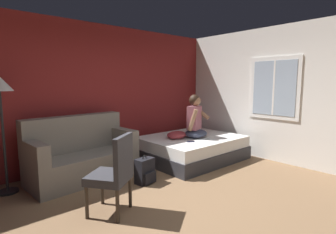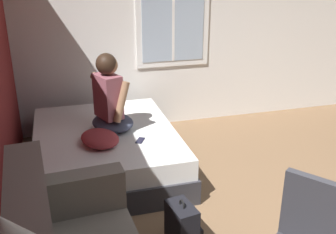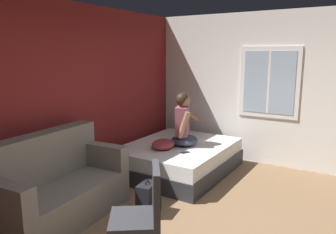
{
  "view_description": "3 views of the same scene",
  "coord_description": "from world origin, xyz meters",
  "views": [
    {
      "loc": [
        -2.12,
        -2.16,
        1.6
      ],
      "look_at": [
        0.88,
        1.27,
        1.0
      ],
      "focal_mm": 28.0,
      "sensor_mm": 36.0,
      "label": 1
    },
    {
      "loc": [
        -2.31,
        1.97,
        2.24
      ],
      "look_at": [
        0.75,
        1.09,
        0.99
      ],
      "focal_mm": 42.0,
      "sensor_mm": 36.0,
      "label": 2
    },
    {
      "loc": [
        -2.85,
        -1.1,
        1.98
      ],
      "look_at": [
        0.9,
        1.21,
        1.12
      ],
      "focal_mm": 35.0,
      "sensor_mm": 36.0,
      "label": 3
    }
  ],
  "objects": [
    {
      "name": "floor_lamp",
      "position": [
        -1.48,
        2.13,
        1.43
      ],
      "size": [
        0.36,
        0.36,
        1.7
      ],
      "color": "black",
      "rests_on": "ground"
    },
    {
      "name": "bed",
      "position": [
        1.77,
        1.54,
        0.24
      ],
      "size": [
        1.98,
        1.59,
        0.48
      ],
      "color": "#2D2D33",
      "rests_on": "ground"
    },
    {
      "name": "cell_phone",
      "position": [
        1.4,
        1.21,
        0.48
      ],
      "size": [
        0.16,
        0.13,
        0.01
      ],
      "primitive_type": "cube",
      "rotation": [
        0.0,
        0.0,
        4.2
      ],
      "color": "black",
      "rests_on": "bed"
    },
    {
      "name": "side_chair",
      "position": [
        -0.61,
        0.56,
        0.53
      ],
      "size": [
        0.64,
        0.64,
        0.98
      ],
      "color": "#382D23",
      "rests_on": "ground"
    },
    {
      "name": "ground_plane",
      "position": [
        0.0,
        0.0,
        0.0
      ],
      "size": [
        40.0,
        40.0,
        0.0
      ],
      "primitive_type": "plane",
      "color": "brown"
    },
    {
      "name": "couch",
      "position": [
        -0.41,
        1.99,
        0.39
      ],
      "size": [
        1.76,
        0.95,
        1.04
      ],
      "color": "slate",
      "rests_on": "ground"
    },
    {
      "name": "throw_pillow",
      "position": [
        1.42,
        1.63,
        0.55
      ],
      "size": [
        0.58,
        0.51,
        0.14
      ],
      "primitive_type": "ellipsoid",
      "rotation": [
        0.0,
        0.0,
        0.36
      ],
      "color": "#993338",
      "rests_on": "bed"
    },
    {
      "name": "person_seated",
      "position": [
        1.78,
        1.46,
        0.84
      ],
      "size": [
        0.64,
        0.6,
        0.88
      ],
      "color": "#383D51",
      "rests_on": "bed"
    },
    {
      "name": "backpack",
      "position": [
        0.25,
        1.11,
        0.19
      ],
      "size": [
        0.33,
        0.27,
        0.46
      ],
      "color": "black",
      "rests_on": "ground"
    },
    {
      "name": "wall_back_accent",
      "position": [
        0.0,
        2.61,
        1.35
      ],
      "size": [
        10.89,
        0.16,
        2.7
      ],
      "primitive_type": "cube",
      "color": "maroon",
      "rests_on": "ground"
    },
    {
      "name": "wall_side_with_window",
      "position": [
        3.02,
        0.01,
        1.35
      ],
      "size": [
        0.19,
        6.47,
        2.7
      ],
      "color": "silver",
      "rests_on": "ground"
    }
  ]
}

